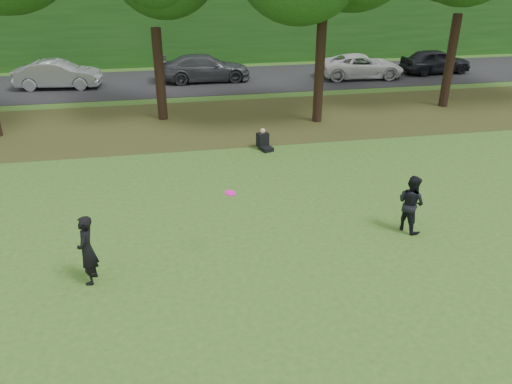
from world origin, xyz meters
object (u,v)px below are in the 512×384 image
(player_left, at_px, (87,250))
(frisbee, at_px, (230,193))
(player_right, at_px, (411,203))
(seated_person, at_px, (264,141))

(player_left, xyz_separation_m, frisbee, (3.45, 0.42, 0.97))
(player_right, distance_m, seated_person, 7.53)
(seated_person, bearing_deg, frisbee, -125.74)
(player_right, bearing_deg, player_left, 71.63)
(player_right, height_order, seated_person, player_right)
(player_right, bearing_deg, frisbee, 71.10)
(player_left, distance_m, player_right, 8.60)
(seated_person, bearing_deg, player_left, -144.63)
(player_left, distance_m, frisbee, 3.60)
(player_left, relative_size, frisbee, 4.58)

